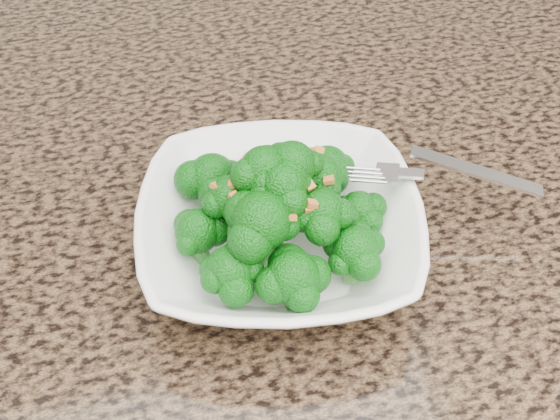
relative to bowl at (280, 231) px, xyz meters
name	(u,v)px	position (x,y,z in m)	size (l,w,h in m)	color
granite_counter	(109,202)	(-0.13, 0.11, -0.04)	(1.64, 1.04, 0.03)	brown
bowl	(280,231)	(0.00, 0.00, 0.00)	(0.22, 0.22, 0.05)	white
broccoli_pile	(280,171)	(0.00, 0.00, 0.06)	(0.19, 0.19, 0.07)	#0B660D
garlic_topping	(280,128)	(0.00, 0.00, 0.10)	(0.12, 0.12, 0.01)	#C97731
fork	(415,173)	(0.11, 0.00, 0.03)	(0.18, 0.03, 0.01)	silver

